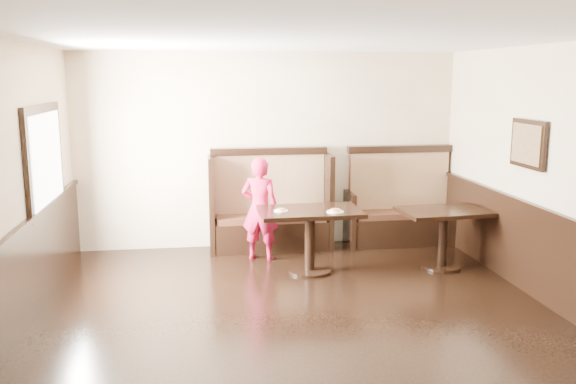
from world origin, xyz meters
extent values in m
plane|color=black|center=(0.00, 0.00, 0.00)|extent=(7.00, 7.00, 0.00)
plane|color=beige|center=(0.00, 3.50, 1.40)|extent=(5.50, 0.00, 5.50)
plane|color=white|center=(0.00, 0.00, 2.80)|extent=(7.00, 7.00, 0.00)
cube|color=black|center=(-2.71, 1.90, 1.55)|extent=(0.05, 1.50, 1.20)
cube|color=white|center=(-2.69, 1.90, 1.55)|extent=(0.01, 1.30, 1.00)
cube|color=black|center=(2.71, 1.20, 1.70)|extent=(0.04, 0.70, 0.55)
cube|color=olive|center=(2.69, 1.20, 1.70)|extent=(0.01, 0.60, 0.45)
cube|color=black|center=(0.00, 3.22, 0.21)|extent=(1.60, 0.50, 0.42)
cube|color=#3B2012|center=(0.00, 3.22, 0.46)|extent=(1.54, 0.46, 0.09)
cube|color=#460E10|center=(0.00, 3.43, 0.90)|extent=(1.60, 0.12, 0.92)
cube|color=black|center=(0.00, 3.43, 1.40)|extent=(1.68, 0.16, 0.10)
cube|color=black|center=(-0.84, 3.32, 0.68)|extent=(0.07, 0.72, 1.36)
cube|color=black|center=(0.84, 3.32, 0.68)|extent=(0.07, 0.72, 1.36)
cube|color=black|center=(1.95, 3.22, 0.21)|extent=(1.50, 0.50, 0.42)
cube|color=#3B2012|center=(1.95, 3.22, 0.46)|extent=(1.44, 0.46, 0.09)
cube|color=#460E10|center=(1.95, 3.43, 0.90)|extent=(1.50, 0.12, 0.92)
cube|color=black|center=(1.95, 3.43, 1.40)|extent=(1.58, 0.16, 0.10)
cube|color=black|center=(1.16, 3.32, 0.40)|extent=(0.07, 0.72, 0.80)
cube|color=black|center=(2.74, 3.32, 0.40)|extent=(0.07, 0.72, 0.80)
cube|color=black|center=(0.37, 2.12, 0.79)|extent=(1.29, 0.82, 0.05)
cylinder|color=black|center=(0.37, 2.12, 0.38)|extent=(0.13, 0.13, 0.74)
cylinder|color=black|center=(0.37, 2.12, 0.02)|extent=(0.55, 0.55, 0.03)
cube|color=black|center=(2.11, 2.06, 0.74)|extent=(1.16, 0.81, 0.05)
cylinder|color=black|center=(2.11, 2.06, 0.36)|extent=(0.12, 0.12, 0.70)
cylinder|color=black|center=(2.11, 2.06, 0.02)|extent=(0.52, 0.52, 0.03)
imported|color=#BE143E|center=(-0.20, 2.76, 0.70)|extent=(0.60, 0.50, 1.40)
cylinder|color=white|center=(0.00, 2.09, 0.82)|extent=(0.18, 0.18, 0.01)
cylinder|color=tan|center=(0.00, 2.09, 0.83)|extent=(0.11, 0.11, 0.01)
cylinder|color=#EABA54|center=(0.00, 2.09, 0.84)|extent=(0.09, 0.09, 0.01)
cylinder|color=white|center=(0.65, 1.94, 0.82)|extent=(0.22, 0.22, 0.01)
cylinder|color=tan|center=(0.65, 1.94, 0.83)|extent=(0.13, 0.13, 0.02)
cylinder|color=#EABA54|center=(0.65, 1.94, 0.85)|extent=(0.11, 0.11, 0.01)
camera|label=1|loc=(-0.98, -5.22, 2.45)|focal=38.00mm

